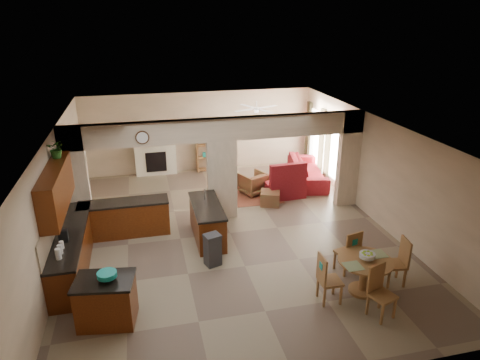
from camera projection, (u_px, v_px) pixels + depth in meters
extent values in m
plane|color=#7F7158|center=(230.00, 233.00, 11.04)|extent=(10.00, 10.00, 0.00)
plane|color=white|center=(229.00, 127.00, 10.02)|extent=(10.00, 10.00, 0.00)
plane|color=beige|center=(200.00, 132.00, 15.06)|extent=(8.00, 0.00, 8.00)
plane|color=beige|center=(304.00, 311.00, 6.00)|extent=(8.00, 0.00, 8.00)
plane|color=beige|center=(57.00, 198.00, 9.67)|extent=(0.00, 10.00, 10.00)
plane|color=beige|center=(376.00, 170.00, 11.39)|extent=(0.00, 10.00, 10.00)
cube|color=beige|center=(76.00, 181.00, 10.64)|extent=(0.60, 0.25, 2.80)
cube|color=beige|center=(222.00, 180.00, 11.55)|extent=(0.80, 0.25, 2.20)
cube|color=beige|center=(348.00, 159.00, 12.24)|extent=(0.60, 0.25, 2.80)
cube|color=beige|center=(221.00, 129.00, 11.04)|extent=(8.00, 0.25, 0.60)
cube|color=#411807|center=(73.00, 251.00, 9.36)|extent=(0.60, 3.20, 0.86)
cube|color=black|center=(70.00, 233.00, 9.20)|extent=(0.62, 3.22, 0.05)
cube|color=tan|center=(53.00, 221.00, 9.02)|extent=(0.02, 3.20, 0.55)
cube|color=#411807|center=(125.00, 219.00, 10.84)|extent=(2.20, 0.60, 0.86)
cube|color=black|center=(123.00, 203.00, 10.67)|extent=(2.22, 0.62, 0.05)
cube|color=#411807|center=(56.00, 189.00, 8.79)|extent=(0.35, 2.40, 0.90)
cube|color=#411807|center=(207.00, 222.00, 10.66)|extent=(0.65, 1.80, 0.86)
cube|color=black|center=(207.00, 206.00, 10.50)|extent=(0.70, 1.85, 0.05)
cube|color=silver|center=(213.00, 239.00, 9.90)|extent=(0.58, 0.04, 0.70)
cylinder|color=#4C2D19|center=(142.00, 138.00, 10.49)|extent=(0.34, 0.03, 0.34)
cube|color=brown|center=(254.00, 197.00, 13.20)|extent=(1.60, 1.30, 0.01)
cube|color=white|center=(156.00, 159.00, 14.88)|extent=(1.40, 0.28, 1.10)
cube|color=black|center=(156.00, 162.00, 14.77)|extent=(0.70, 0.04, 0.70)
cube|color=white|center=(155.00, 143.00, 14.64)|extent=(1.60, 0.35, 0.10)
cube|color=olive|center=(211.00, 146.00, 15.16)|extent=(1.00, 0.32, 1.80)
cube|color=white|center=(337.00, 152.00, 13.54)|extent=(0.02, 0.90, 1.90)
cube|color=white|center=(316.00, 138.00, 15.08)|extent=(0.02, 0.90, 1.90)
cube|color=white|center=(325.00, 149.00, 14.37)|extent=(0.02, 0.70, 2.10)
cube|color=#3C2018|center=(344.00, 158.00, 12.99)|extent=(0.10, 0.28, 2.30)
cube|color=#3C2018|center=(328.00, 146.00, 14.08)|extent=(0.10, 0.28, 2.30)
cube|color=#3C2018|center=(322.00, 142.00, 14.53)|extent=(0.10, 0.28, 2.30)
cube|color=#3C2018|center=(308.00, 133.00, 15.62)|extent=(0.10, 0.28, 2.30)
cylinder|color=white|center=(256.00, 109.00, 13.15)|extent=(1.00, 1.00, 0.10)
cube|color=#411807|center=(107.00, 302.00, 7.73)|extent=(1.09, 0.84, 0.85)
cube|color=black|center=(104.00, 281.00, 7.56)|extent=(1.14, 0.90, 0.05)
cylinder|color=teal|center=(107.00, 276.00, 7.51)|extent=(0.34, 0.34, 0.16)
cube|color=#2D2D30|center=(213.00, 251.00, 9.53)|extent=(0.40, 0.37, 0.70)
cylinder|color=olive|center=(365.00, 261.00, 8.46)|extent=(1.09, 1.09, 0.04)
cylinder|color=olive|center=(364.00, 276.00, 8.59)|extent=(0.16, 0.16, 0.70)
cylinder|color=olive|center=(362.00, 290.00, 8.71)|extent=(0.55, 0.55, 0.06)
cylinder|color=#88B627|center=(367.00, 256.00, 8.43)|extent=(0.31, 0.31, 0.17)
imported|color=maroon|center=(307.00, 171.00, 14.33)|extent=(2.71, 1.50, 0.75)
cube|color=maroon|center=(283.00, 188.00, 13.28)|extent=(1.21, 1.02, 0.46)
imported|color=maroon|center=(253.00, 183.00, 13.37)|extent=(0.96, 0.97, 0.68)
cube|color=maroon|center=(270.00, 198.00, 12.63)|extent=(0.71, 0.71, 0.40)
imported|color=#175316|center=(56.00, 149.00, 9.19)|extent=(0.43, 0.38, 0.42)
cube|color=olive|center=(347.00, 253.00, 9.27)|extent=(0.51, 0.51, 0.05)
cube|color=olive|center=(347.00, 256.00, 9.56)|extent=(0.04, 0.04, 0.44)
cube|color=olive|center=(335.00, 260.00, 9.42)|extent=(0.04, 0.04, 0.44)
cube|color=olive|center=(357.00, 264.00, 9.28)|extent=(0.04, 0.04, 0.44)
cube|color=olive|center=(345.00, 268.00, 9.14)|extent=(0.04, 0.04, 0.44)
cube|color=olive|center=(354.00, 245.00, 9.00)|extent=(0.42, 0.14, 0.55)
cube|color=teal|center=(355.00, 242.00, 8.96)|extent=(0.14, 0.04, 0.14)
cube|color=olive|center=(394.00, 264.00, 8.84)|extent=(0.47, 0.47, 0.05)
cube|color=olive|center=(382.00, 270.00, 9.07)|extent=(0.04, 0.04, 0.44)
cube|color=olive|center=(389.00, 279.00, 8.75)|extent=(0.04, 0.04, 0.44)
cube|color=olive|center=(397.00, 269.00, 9.10)|extent=(0.04, 0.04, 0.44)
cube|color=olive|center=(404.00, 278.00, 8.79)|extent=(0.04, 0.04, 0.44)
cube|color=olive|center=(405.00, 251.00, 8.75)|extent=(0.09, 0.42, 0.55)
cube|color=teal|center=(407.00, 248.00, 8.73)|extent=(0.03, 0.14, 0.14)
cube|color=olive|center=(382.00, 296.00, 7.86)|extent=(0.54, 0.54, 0.05)
cube|color=olive|center=(382.00, 314.00, 7.72)|extent=(0.04, 0.04, 0.44)
cube|color=olive|center=(394.00, 308.00, 7.89)|extent=(0.04, 0.04, 0.44)
cube|color=olive|center=(368.00, 304.00, 7.99)|extent=(0.04, 0.04, 0.44)
cube|color=olive|center=(380.00, 298.00, 8.16)|extent=(0.04, 0.04, 0.44)
cube|color=olive|center=(376.00, 277.00, 7.89)|extent=(0.41, 0.18, 0.55)
cube|color=teal|center=(376.00, 273.00, 7.89)|extent=(0.14, 0.06, 0.14)
cube|color=olive|center=(330.00, 281.00, 8.29)|extent=(0.43, 0.43, 0.05)
cube|color=olive|center=(341.00, 295.00, 8.26)|extent=(0.04, 0.04, 0.44)
cube|color=olive|center=(334.00, 285.00, 8.57)|extent=(0.04, 0.04, 0.44)
cube|color=olive|center=(324.00, 297.00, 8.19)|extent=(0.04, 0.04, 0.44)
cube|color=olive|center=(318.00, 287.00, 8.50)|extent=(0.04, 0.04, 0.44)
cube|color=olive|center=(322.00, 269.00, 8.15)|extent=(0.05, 0.42, 0.55)
cube|color=teal|center=(321.00, 266.00, 8.12)|extent=(0.01, 0.14, 0.14)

